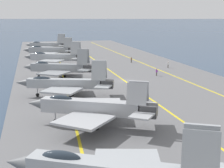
# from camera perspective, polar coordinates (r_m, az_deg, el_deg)

# --- Properties ---
(ground_plane) EXTENTS (2000.00, 2000.00, 0.00)m
(ground_plane) POSITION_cam_1_polar(r_m,az_deg,el_deg) (72.54, 2.15, 0.19)
(ground_plane) COLOR #2D425B
(carrier_deck) EXTENTS (223.28, 45.82, 0.40)m
(carrier_deck) POSITION_cam_1_polar(r_m,az_deg,el_deg) (72.50, 2.15, 0.34)
(carrier_deck) COLOR slate
(carrier_deck) RESTS_ON ground
(deck_stripe_foul_line) EXTENTS (200.92, 4.46, 0.01)m
(deck_stripe_foul_line) POSITION_cam_1_polar(r_m,az_deg,el_deg) (76.75, 11.26, 0.91)
(deck_stripe_foul_line) COLOR yellow
(deck_stripe_foul_line) RESTS_ON carrier_deck
(deck_stripe_centerline) EXTENTS (200.95, 0.36, 0.01)m
(deck_stripe_centerline) POSITION_cam_1_polar(r_m,az_deg,el_deg) (72.46, 2.15, 0.50)
(deck_stripe_centerline) COLOR yellow
(deck_stripe_centerline) RESTS_ON carrier_deck
(deck_stripe_edge_line) EXTENTS (200.70, 10.81, 0.01)m
(deck_stripe_edge_line) POSITION_cam_1_polar(r_m,az_deg,el_deg) (70.20, -7.81, 0.04)
(deck_stripe_edge_line) COLOR yellow
(deck_stripe_edge_line) RESTS_ON carrier_deck
(parked_jet_third) EXTENTS (13.85, 16.61, 6.01)m
(parked_jet_third) POSITION_cam_1_polar(r_m,az_deg,el_deg) (42.83, -3.28, -3.89)
(parked_jet_third) COLOR #A8AAAF
(parked_jet_third) RESTS_ON carrier_deck
(parked_jet_fourth) EXTENTS (12.20, 16.81, 6.36)m
(parked_jet_fourth) POSITION_cam_1_polar(r_m,az_deg,el_deg) (58.38, -7.52, 0.11)
(parked_jet_fourth) COLOR #9EA3A8
(parked_jet_fourth) RESTS_ON carrier_deck
(parked_jet_fifth) EXTENTS (13.55, 16.04, 6.55)m
(parked_jet_fifth) POSITION_cam_1_polar(r_m,az_deg,el_deg) (75.78, -8.72, 2.70)
(parked_jet_fifth) COLOR gray
(parked_jet_fifth) RESTS_ON carrier_deck
(parked_jet_sixth) EXTENTS (12.29, 17.09, 6.68)m
(parked_jet_sixth) POSITION_cam_1_polar(r_m,az_deg,el_deg) (94.52, -9.43, 4.45)
(parked_jet_sixth) COLOR #9EA3A8
(parked_jet_sixth) RESTS_ON carrier_deck
(parked_jet_seventh) EXTENTS (14.08, 17.35, 6.52)m
(parked_jet_seventh) POSITION_cam_1_polar(r_m,az_deg,el_deg) (112.69, -10.26, 5.58)
(parked_jet_seventh) COLOR #93999E
(parked_jet_seventh) RESTS_ON carrier_deck
(parked_jet_eighth) EXTENTS (12.95, 16.63, 6.68)m
(parked_jet_eighth) POSITION_cam_1_polar(r_m,az_deg,el_deg) (131.50, -10.71, 6.40)
(parked_jet_eighth) COLOR #93999E
(parked_jet_eighth) RESTS_ON carrier_deck
(crew_brown_vest) EXTENTS (0.33, 0.43, 1.67)m
(crew_brown_vest) POSITION_cam_1_polar(r_m,az_deg,el_deg) (99.94, 3.23, 4.09)
(crew_brown_vest) COLOR #383328
(crew_brown_vest) RESTS_ON carrier_deck
(crew_purple_vest) EXTENTS (0.43, 0.46, 1.66)m
(crew_purple_vest) POSITION_cam_1_polar(r_m,az_deg,el_deg) (79.02, 7.43, 2.01)
(crew_purple_vest) COLOR #4C473D
(crew_purple_vest) RESTS_ON carrier_deck
(crew_white_vest) EXTENTS (0.46, 0.45, 1.73)m
(crew_white_vest) POSITION_cam_1_polar(r_m,az_deg,el_deg) (91.31, 9.31, 3.26)
(crew_white_vest) COLOR #4C473D
(crew_white_vest) RESTS_ON carrier_deck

